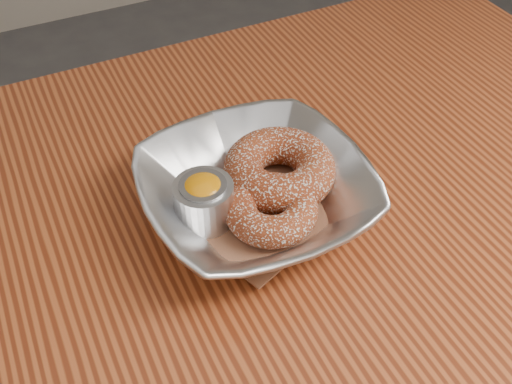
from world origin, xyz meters
name	(u,v)px	position (x,y,z in m)	size (l,w,h in m)	color
table	(217,332)	(0.00, 0.00, 0.65)	(1.20, 0.80, 0.75)	brown
serving_bowl	(256,194)	(0.07, 0.05, 0.78)	(0.22, 0.22, 0.06)	silver
parchment	(256,207)	(0.07, 0.05, 0.76)	(0.14, 0.14, 0.00)	brown
donut_back	(279,169)	(0.11, 0.07, 0.78)	(0.12, 0.12, 0.04)	maroon
donut_front	(271,209)	(0.08, 0.03, 0.78)	(0.09, 0.09, 0.03)	maroon
ramekin	(204,200)	(0.02, 0.06, 0.78)	(0.06, 0.06, 0.05)	silver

